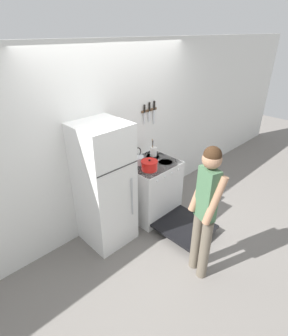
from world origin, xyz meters
name	(u,v)px	position (x,y,z in m)	size (l,w,h in m)	color
ground_plane	(123,211)	(0.00, 0.00, 0.00)	(14.00, 14.00, 0.00)	slate
wall_back	(119,138)	(0.00, 0.03, 1.27)	(10.00, 0.06, 2.55)	silver
refrigerator	(105,186)	(-0.54, -0.30, 0.84)	(0.61, 0.63, 1.69)	white
stove_range	(153,190)	(0.30, -0.37, 0.45)	(0.76, 1.37, 0.90)	white
dutch_oven_pot	(149,165)	(0.13, -0.46, 0.97)	(0.28, 0.23, 0.16)	red
tea_kettle	(137,159)	(0.14, -0.20, 0.97)	(0.25, 0.20, 0.25)	silver
utensil_jar	(153,151)	(0.49, -0.19, 0.98)	(0.10, 0.10, 0.28)	silver
person	(205,208)	(-0.12, -1.54, 0.94)	(0.34, 0.39, 1.66)	#6B6051
wall_knife_strip	(149,110)	(0.57, -0.02, 1.57)	(0.31, 0.03, 0.35)	brown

